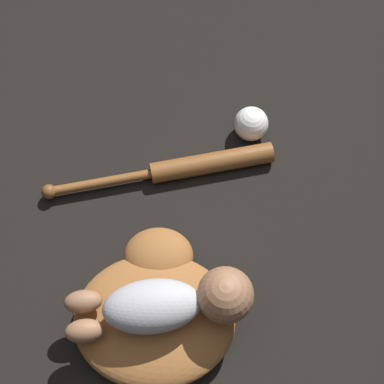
{
  "coord_description": "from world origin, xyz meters",
  "views": [
    {
      "loc": [
        0.21,
        -0.29,
        1.26
      ],
      "look_at": [
        -0.04,
        0.27,
        0.07
      ],
      "focal_mm": 60.0,
      "sensor_mm": 36.0,
      "label": 1
    }
  ],
  "objects": [
    {
      "name": "baseball_glove",
      "position": [
        -0.01,
        0.02,
        0.04
      ],
      "size": [
        0.4,
        0.39,
        0.08
      ],
      "color": "#935B2D",
      "rests_on": "ground"
    },
    {
      "name": "baseball_bat",
      "position": [
        -0.09,
        0.35,
        0.02
      ],
      "size": [
        0.43,
        0.33,
        0.05
      ],
      "color": "brown",
      "rests_on": "ground"
    },
    {
      "name": "baseball",
      "position": [
        0.0,
        0.5,
        0.04
      ],
      "size": [
        0.08,
        0.08,
        0.08
      ],
      "color": "white",
      "rests_on": "ground"
    },
    {
      "name": "baby_figure",
      "position": [
        0.04,
        0.02,
        0.12
      ],
      "size": [
        0.34,
        0.25,
        0.11
      ],
      "color": "#B2B2B7",
      "rests_on": "baseball_glove"
    },
    {
      "name": "ground_plane",
      "position": [
        0.0,
        0.0,
        0.0
      ],
      "size": [
        6.0,
        6.0,
        0.0
      ],
      "primitive_type": "plane",
      "color": "black"
    }
  ]
}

